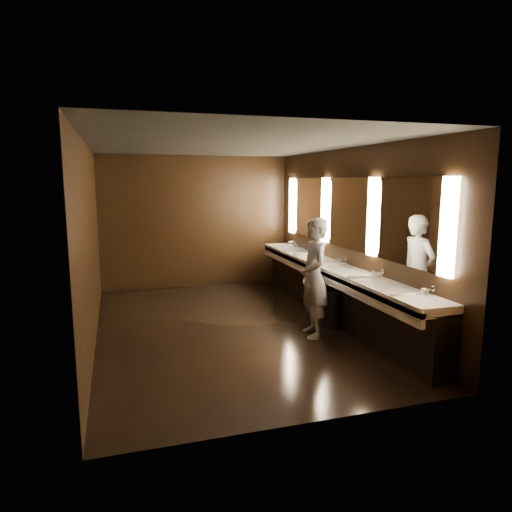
{
  "coord_description": "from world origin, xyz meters",
  "views": [
    {
      "loc": [
        -1.64,
        -6.69,
        2.28
      ],
      "look_at": [
        0.42,
        0.0,
        1.12
      ],
      "focal_mm": 32.0,
      "sensor_mm": 36.0,
      "label": 1
    }
  ],
  "objects": [
    {
      "name": "wall_right",
      "position": [
        2.0,
        0.0,
        1.4
      ],
      "size": [
        0.02,
        6.0,
        2.8
      ],
      "primitive_type": "cube",
      "color": "black",
      "rests_on": "floor"
    },
    {
      "name": "sink_counter",
      "position": [
        1.79,
        0.0,
        0.5
      ],
      "size": [
        0.55,
        5.4,
        1.01
      ],
      "color": "black",
      "rests_on": "floor"
    },
    {
      "name": "trash_bin",
      "position": [
        1.58,
        -0.39,
        0.3
      ],
      "size": [
        0.42,
        0.42,
        0.59
      ],
      "primitive_type": "cylinder",
      "rotation": [
        0.0,
        0.0,
        -0.11
      ],
      "color": "black",
      "rests_on": "floor"
    },
    {
      "name": "person",
      "position": [
        1.08,
        -0.73,
        0.88
      ],
      "size": [
        0.5,
        0.69,
        1.75
      ],
      "primitive_type": "imported",
      "rotation": [
        0.0,
        0.0,
        -1.7
      ],
      "color": "#859EC7",
      "rests_on": "floor"
    },
    {
      "name": "wall_front",
      "position": [
        0.0,
        -3.0,
        1.4
      ],
      "size": [
        4.0,
        0.02,
        2.8
      ],
      "primitive_type": "cube",
      "color": "black",
      "rests_on": "floor"
    },
    {
      "name": "floor",
      "position": [
        0.0,
        0.0,
        0.0
      ],
      "size": [
        6.0,
        6.0,
        0.0
      ],
      "primitive_type": "plane",
      "color": "black",
      "rests_on": "ground"
    },
    {
      "name": "wall_back",
      "position": [
        0.0,
        3.0,
        1.4
      ],
      "size": [
        4.0,
        0.02,
        2.8
      ],
      "primitive_type": "cube",
      "color": "black",
      "rests_on": "floor"
    },
    {
      "name": "mirror_band",
      "position": [
        1.98,
        -0.0,
        1.75
      ],
      "size": [
        0.06,
        5.03,
        1.15
      ],
      "color": "#FDE1B2",
      "rests_on": "wall_right"
    },
    {
      "name": "wall_left",
      "position": [
        -2.0,
        0.0,
        1.4
      ],
      "size": [
        0.02,
        6.0,
        2.8
      ],
      "primitive_type": "cube",
      "color": "black",
      "rests_on": "floor"
    },
    {
      "name": "ceiling",
      "position": [
        0.0,
        0.0,
        2.8
      ],
      "size": [
        4.0,
        6.0,
        0.02
      ],
      "primitive_type": "cube",
      "color": "#2D2D2B",
      "rests_on": "wall_back"
    }
  ]
}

